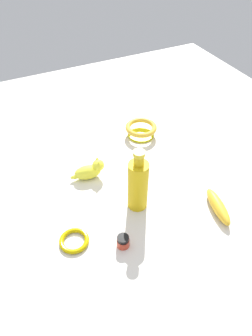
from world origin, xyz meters
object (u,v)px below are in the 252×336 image
(bangle, at_px, (74,241))
(bottle_tall, at_px, (138,184))
(cat_figurine, at_px, (90,170))
(nail_polish_jar, at_px, (123,241))
(banana, at_px, (218,206))
(bowl, at_px, (141,129))

(bangle, xyz_separation_m, bottle_tall, (-0.25, -0.05, 0.10))
(cat_figurine, xyz_separation_m, nail_polish_jar, (0.02, 0.33, -0.01))
(cat_figurine, distance_m, banana, 0.48)
(bangle, relative_size, nail_polish_jar, 2.28)
(cat_figurine, height_order, bottle_tall, bottle_tall)
(banana, xyz_separation_m, nail_polish_jar, (0.35, -0.01, -0.00))
(nail_polish_jar, bearing_deg, bangle, -29.81)
(banana, bearing_deg, nail_polish_jar, -79.46)
(cat_figurine, distance_m, bottle_tall, 0.23)
(bangle, height_order, nail_polish_jar, nail_polish_jar)
(cat_figurine, bearing_deg, nail_polish_jar, 86.75)
(cat_figurine, xyz_separation_m, bottle_tall, (-0.10, 0.20, 0.07))
(banana, height_order, bottle_tall, bottle_tall)
(cat_figurine, bearing_deg, banana, 134.11)
(bottle_tall, xyz_separation_m, nail_polish_jar, (0.12, 0.13, -0.08))
(cat_figurine, xyz_separation_m, banana, (-0.33, 0.35, -0.01))
(nail_polish_jar, bearing_deg, cat_figurine, -93.25)
(banana, xyz_separation_m, bottle_tall, (0.24, -0.14, 0.08))
(cat_figurine, relative_size, bowl, 0.96)
(banana, relative_size, bangle, 1.73)
(bangle, distance_m, nail_polish_jar, 0.16)
(bowl, height_order, bottle_tall, bottle_tall)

